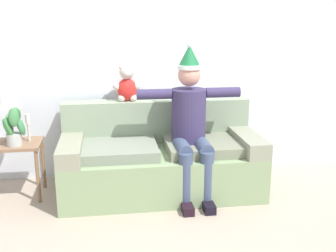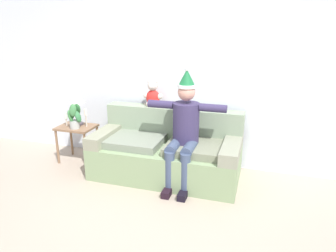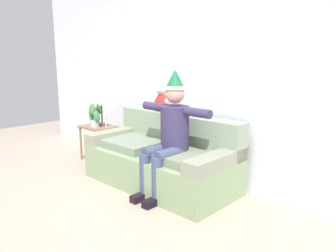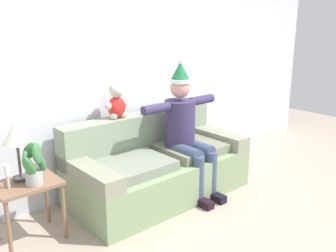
{
  "view_description": "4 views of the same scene",
  "coord_description": "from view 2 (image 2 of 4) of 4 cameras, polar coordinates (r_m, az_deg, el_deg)",
  "views": [
    {
      "loc": [
        -0.5,
        -2.99,
        1.75
      ],
      "look_at": [
        0.07,
        0.93,
        0.69
      ],
      "focal_mm": 44.38,
      "sensor_mm": 36.0,
      "label": 1
    },
    {
      "loc": [
        1.18,
        -2.75,
        1.96
      ],
      "look_at": [
        0.07,
        0.81,
        0.77
      ],
      "focal_mm": 32.89,
      "sensor_mm": 36.0,
      "label": 2
    },
    {
      "loc": [
        2.86,
        -1.92,
        1.63
      ],
      "look_at": [
        0.25,
        0.84,
        0.83
      ],
      "focal_mm": 35.46,
      "sensor_mm": 36.0,
      "label": 3
    },
    {
      "loc": [
        -2.47,
        -2.02,
        1.9
      ],
      "look_at": [
        0.06,
        0.88,
        0.82
      ],
      "focal_mm": 40.0,
      "sensor_mm": 36.0,
      "label": 4
    }
  ],
  "objects": [
    {
      "name": "table_lamp",
      "position": [
        4.78,
        -16.6,
        4.85
      ],
      "size": [
        0.24,
        0.24,
        0.52
      ],
      "color": "#453E47",
      "rests_on": "side_table"
    },
    {
      "name": "side_table",
      "position": [
        4.84,
        -16.53,
        -1.11
      ],
      "size": [
        0.54,
        0.42,
        0.56
      ],
      "color": "#866247",
      "rests_on": "ground_plane"
    },
    {
      "name": "couch",
      "position": [
        4.26,
        -0.14,
        -4.7
      ],
      "size": [
        1.98,
        0.94,
        0.89
      ],
      "color": "gray",
      "rests_on": "ground_plane"
    },
    {
      "name": "person_seated",
      "position": [
        3.89,
        3.0,
        -0.23
      ],
      "size": [
        1.02,
        0.77,
        1.51
      ],
      "color": "#372F55",
      "rests_on": "ground_plane"
    },
    {
      "name": "candle_short",
      "position": [
        4.71,
        -15.01,
        1.98
      ],
      "size": [
        0.04,
        0.04,
        0.27
      ],
      "color": "beige",
      "rests_on": "side_table"
    },
    {
      "name": "candle_tall",
      "position": [
        4.84,
        -18.39,
        1.57
      ],
      "size": [
        0.04,
        0.04,
        0.21
      ],
      "color": "beige",
      "rests_on": "side_table"
    },
    {
      "name": "potted_plant",
      "position": [
        4.67,
        -16.98,
        1.7
      ],
      "size": [
        0.25,
        0.27,
        0.39
      ],
      "color": "#B0B4B1",
      "rests_on": "side_table"
    },
    {
      "name": "ground_plane",
      "position": [
        3.58,
        -5.16,
        -15.6
      ],
      "size": [
        10.0,
        10.0,
        0.0
      ],
      "primitive_type": "plane",
      "color": "tan"
    },
    {
      "name": "back_wall",
      "position": [
        4.5,
        1.95,
        9.89
      ],
      "size": [
        7.0,
        0.1,
        2.7
      ],
      "primitive_type": "cube",
      "color": "silver",
      "rests_on": "ground_plane"
    },
    {
      "name": "teddy_bear",
      "position": [
        4.41,
        -2.82,
        5.83
      ],
      "size": [
        0.29,
        0.17,
        0.38
      ],
      "color": "red",
      "rests_on": "couch"
    }
  ]
}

